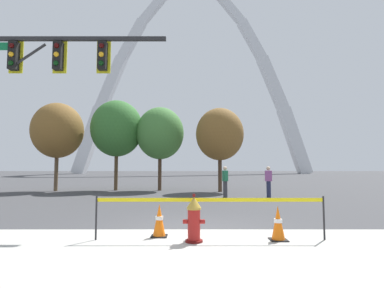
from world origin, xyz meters
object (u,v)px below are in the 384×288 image
fire_hydrant (194,219)px  pedestrian_walking_left (269,182)px  monument_arch (192,86)px  pedestrian_standing_center (226,182)px  traffic_cone_by_hydrant (279,223)px  traffic_cone_mid_sidewalk (160,221)px  traffic_signal_gantry (24,80)px

fire_hydrant → pedestrian_walking_left: (3.87, 9.18, 0.35)m
monument_arch → pedestrian_standing_center: (1.75, -59.48, -21.09)m
traffic_cone_by_hydrant → pedestrian_standing_center: bearing=90.8°
traffic_cone_by_hydrant → traffic_cone_mid_sidewalk: bearing=172.4°
traffic_signal_gantry → pedestrian_walking_left: size_ratio=4.04×
traffic_cone_by_hydrant → pedestrian_standing_center: 9.13m
monument_arch → traffic_cone_by_hydrant: bearing=-88.4°
traffic_cone_by_hydrant → traffic_cone_mid_sidewalk: 2.58m
traffic_cone_mid_sidewalk → traffic_cone_by_hydrant: bearing=-7.6°
traffic_cone_by_hydrant → traffic_signal_gantry: size_ratio=0.11×
traffic_signal_gantry → pedestrian_walking_left: (9.18, 6.26, -3.45)m
monument_arch → pedestrian_standing_center: 63.13m
fire_hydrant → traffic_signal_gantry: bearing=151.2°
monument_arch → pedestrian_walking_left: bearing=-86.2°
traffic_cone_by_hydrant → pedestrian_standing_center: (-0.12, 9.11, 0.46)m
traffic_cone_by_hydrant → pedestrian_walking_left: size_ratio=0.46×
traffic_cone_mid_sidewalk → traffic_signal_gantry: (-4.54, 2.44, 3.91)m
pedestrian_walking_left → traffic_cone_mid_sidewalk: bearing=-118.1°
monument_arch → pedestrian_standing_center: bearing=-88.3°
fire_hydrant → traffic_signal_gantry: (-5.32, 2.92, 3.80)m
fire_hydrant → traffic_cone_mid_sidewalk: size_ratio=1.36×
fire_hydrant → pedestrian_walking_left: size_ratio=0.62×
fire_hydrant → traffic_signal_gantry: 7.16m
monument_arch → pedestrian_walking_left: monument_arch is taller
fire_hydrant → pedestrian_walking_left: 9.97m
traffic_cone_by_hydrant → pedestrian_standing_center: pedestrian_standing_center is taller
fire_hydrant → traffic_cone_mid_sidewalk: bearing=147.9°
fire_hydrant → traffic_signal_gantry: size_ratio=0.15×
traffic_cone_mid_sidewalk → pedestrian_standing_center: (2.43, 8.77, 0.46)m
traffic_cone_mid_sidewalk → traffic_signal_gantry: 6.47m
monument_arch → pedestrian_standing_center: monument_arch is taller
traffic_cone_by_hydrant → monument_arch: size_ratio=0.01×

